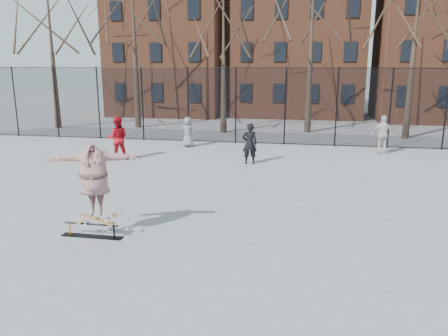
% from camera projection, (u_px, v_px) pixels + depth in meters
% --- Properties ---
extents(ground, '(100.00, 100.00, 0.00)m').
position_uv_depth(ground, '(210.00, 236.00, 10.88)').
color(ground, slate).
extents(skate_rail, '(1.59, 0.24, 0.35)m').
position_uv_depth(skate_rail, '(92.00, 231.00, 10.79)').
color(skate_rail, black).
rests_on(skate_rail, ground).
extents(skateboard, '(0.92, 0.22, 0.11)m').
position_uv_depth(skateboard, '(97.00, 222.00, 10.70)').
color(skateboard, '#A77242').
rests_on(skateboard, skate_rail).
extents(skater, '(2.29, 1.26, 1.80)m').
position_uv_depth(skater, '(95.00, 184.00, 10.48)').
color(skater, '#60327F').
rests_on(skater, skateboard).
extents(bystander_grey, '(0.79, 0.55, 1.53)m').
position_uv_depth(bystander_grey, '(188.00, 132.00, 22.31)').
color(bystander_grey, slate).
rests_on(bystander_grey, ground).
extents(bystander_black, '(0.72, 0.56, 1.75)m').
position_uv_depth(bystander_black, '(250.00, 144.00, 18.48)').
color(bystander_black, black).
rests_on(bystander_black, ground).
extents(bystander_red, '(1.12, 0.99, 1.92)m').
position_uv_depth(bystander_red, '(118.00, 138.00, 19.31)').
color(bystander_red, '#A60E18').
rests_on(bystander_red, ground).
extents(bystander_white, '(1.08, 0.46, 1.84)m').
position_uv_depth(bystander_white, '(383.00, 135.00, 20.45)').
color(bystander_white, beige).
rests_on(bystander_white, ground).
extents(fence, '(34.03, 0.07, 4.00)m').
position_uv_depth(fence, '(262.00, 105.00, 22.83)').
color(fence, black).
rests_on(fence, ground).
extents(tree_row, '(33.66, 7.46, 10.67)m').
position_uv_depth(tree_row, '(267.00, 8.00, 25.60)').
color(tree_row, black).
rests_on(tree_row, ground).
extents(rowhouses, '(29.00, 7.00, 13.00)m').
position_uv_depth(rowhouses, '(288.00, 39.00, 34.19)').
color(rowhouses, brown).
rests_on(rowhouses, ground).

